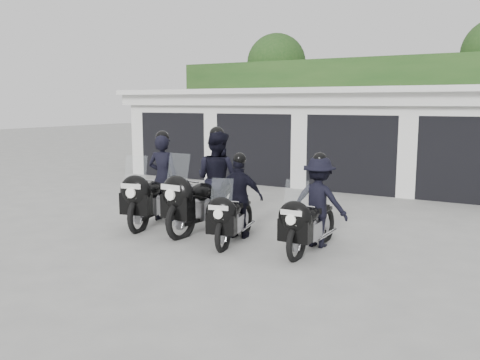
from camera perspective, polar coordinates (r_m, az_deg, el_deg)
The scene contains 7 objects.
ground at distance 9.77m, azimuth 2.16°, elevation -6.37°, with size 80.00×80.00×0.00m, color #999994.
garage_block at distance 17.02m, azimuth 15.02°, elevation 4.64°, with size 16.40×6.80×2.96m.
background_vegetation at distance 21.65m, azimuth 19.53°, elevation 8.81°, with size 20.00×3.90×5.80m.
police_bike_a at distance 10.82m, azimuth -9.37°, elevation -0.69°, with size 0.97×2.28×2.01m.
police_bike_b at distance 10.24m, azimuth -3.29°, elevation -0.56°, with size 1.01×2.44×2.12m.
police_bike_c at distance 9.40m, azimuth -0.36°, elevation -2.54°, with size 0.99×1.90×1.67m.
police_bike_d at distance 8.94m, azimuth 8.46°, elevation -3.01°, with size 1.05×1.99×1.74m.
Camera 1 is at (4.40, -8.35, 2.54)m, focal length 38.00 mm.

